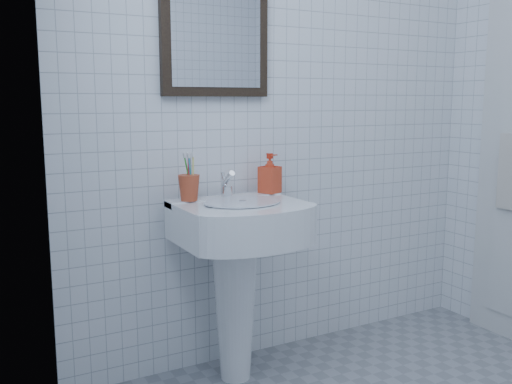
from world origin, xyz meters
TOP-DOWN VIEW (x-y plane):
  - wall_back at (0.00, 1.20)m, footprint 2.20×0.02m
  - wall_left at (-1.10, 0.00)m, footprint 0.02×2.40m
  - washbasin at (-0.37, 0.98)m, footprint 0.53×0.39m
  - faucet at (-0.37, 1.08)m, footprint 0.05×0.11m
  - toothbrush_cup at (-0.55, 1.08)m, footprint 0.11×0.11m
  - soap_dispenser at (-0.15, 1.10)m, footprint 0.11×0.11m
  - wall_mirror at (-0.37, 1.18)m, footprint 0.50×0.04m

SIDE VIEW (x-z plane):
  - washbasin at x=-0.37m, z-range 0.14..0.95m
  - faucet at x=-0.37m, z-range 0.79..0.92m
  - toothbrush_cup at x=-0.55m, z-range 0.81..0.91m
  - soap_dispenser at x=-0.15m, z-range 0.81..0.99m
  - wall_back at x=0.00m, z-range 0.00..2.50m
  - wall_left at x=-1.10m, z-range 0.00..2.50m
  - wall_mirror at x=-0.37m, z-range 1.24..1.86m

